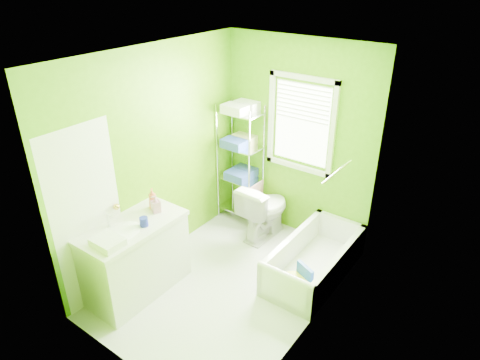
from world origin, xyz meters
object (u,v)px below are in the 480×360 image
Objects in this scene: bathtub at (313,265)px; vanity at (135,256)px; wire_shelf_unit at (242,151)px; toilet at (264,210)px.

bathtub is 1.25× the size of vanity.
vanity reaches higher than bathtub.
vanity is 0.67× the size of wire_shelf_unit.
bathtub is 2.05m from vanity.
bathtub is 1.81× the size of toilet.
bathtub is 1.04m from toilet.
vanity is at bearing -137.04° from bathtub.
bathtub is 0.84× the size of wire_shelf_unit.
bathtub is at bearing 42.96° from vanity.
wire_shelf_unit is (-0.51, 0.19, 0.66)m from toilet.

